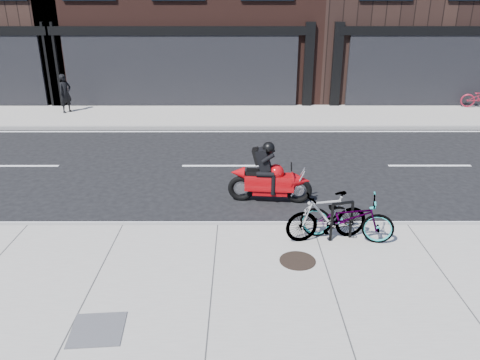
{
  "coord_description": "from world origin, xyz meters",
  "views": [
    {
      "loc": [
        0.45,
        -10.78,
        4.64
      ],
      "look_at": [
        0.47,
        -1.38,
        0.9
      ],
      "focal_mm": 35.0,
      "sensor_mm": 36.0,
      "label": 1
    }
  ],
  "objects_px": {
    "bike_rack": "(342,217)",
    "bicycle_rear": "(327,216)",
    "manhole_cover": "(298,261)",
    "motorcycle": "(274,178)",
    "bicycle_front": "(347,217)",
    "pedestrian": "(65,93)",
    "utility_grate": "(97,330)"
  },
  "relations": [
    {
      "from": "pedestrian",
      "to": "manhole_cover",
      "type": "xyz_separation_m",
      "value": [
        8.12,
        -11.6,
        -0.76
      ]
    },
    {
      "from": "bike_rack",
      "to": "bicycle_front",
      "type": "bearing_deg",
      "value": -0.0
    },
    {
      "from": "utility_grate",
      "to": "pedestrian",
      "type": "bearing_deg",
      "value": 110.41
    },
    {
      "from": "bicycle_rear",
      "to": "manhole_cover",
      "type": "bearing_deg",
      "value": -49.42
    },
    {
      "from": "bicycle_rear",
      "to": "pedestrian",
      "type": "height_order",
      "value": "pedestrian"
    },
    {
      "from": "motorcycle",
      "to": "bicycle_front",
      "type": "bearing_deg",
      "value": -52.76
    },
    {
      "from": "bicycle_front",
      "to": "utility_grate",
      "type": "height_order",
      "value": "bicycle_front"
    },
    {
      "from": "manhole_cover",
      "to": "bicycle_front",
      "type": "bearing_deg",
      "value": 38.59
    },
    {
      "from": "motorcycle",
      "to": "utility_grate",
      "type": "distance_m",
      "value": 5.6
    },
    {
      "from": "bike_rack",
      "to": "pedestrian",
      "type": "relative_size",
      "value": 0.52
    },
    {
      "from": "bicycle_front",
      "to": "motorcycle",
      "type": "xyz_separation_m",
      "value": [
        -1.29,
        2.09,
        0.01
      ]
    },
    {
      "from": "bicycle_rear",
      "to": "pedestrian",
      "type": "xyz_separation_m",
      "value": [
        -8.77,
        10.77,
        0.28
      ]
    },
    {
      "from": "bicycle_rear",
      "to": "utility_grate",
      "type": "xyz_separation_m",
      "value": [
        -3.76,
        -2.7,
        -0.49
      ]
    },
    {
      "from": "manhole_cover",
      "to": "motorcycle",
      "type": "bearing_deg",
      "value": 94.86
    },
    {
      "from": "bicycle_rear",
      "to": "bike_rack",
      "type": "bearing_deg",
      "value": 78.38
    },
    {
      "from": "bicycle_front",
      "to": "pedestrian",
      "type": "distance_m",
      "value": 14.14
    },
    {
      "from": "pedestrian",
      "to": "utility_grate",
      "type": "xyz_separation_m",
      "value": [
        5.01,
        -13.47,
        -0.76
      ]
    },
    {
      "from": "motorcycle",
      "to": "pedestrian",
      "type": "bearing_deg",
      "value": 137.81
    },
    {
      "from": "motorcycle",
      "to": "manhole_cover",
      "type": "xyz_separation_m",
      "value": [
        0.25,
        -2.92,
        -0.47
      ]
    },
    {
      "from": "bicycle_front",
      "to": "bicycle_rear",
      "type": "relative_size",
      "value": 1.09
    },
    {
      "from": "motorcycle",
      "to": "utility_grate",
      "type": "xyz_separation_m",
      "value": [
        -2.86,
        -4.79,
        -0.47
      ]
    },
    {
      "from": "pedestrian",
      "to": "manhole_cover",
      "type": "bearing_deg",
      "value": -114.46
    },
    {
      "from": "bike_rack",
      "to": "bicycle_rear",
      "type": "bearing_deg",
      "value": -180.0
    },
    {
      "from": "bicycle_front",
      "to": "bike_rack",
      "type": "bearing_deg",
      "value": 103.38
    },
    {
      "from": "bicycle_front",
      "to": "bicycle_rear",
      "type": "height_order",
      "value": "bicycle_rear"
    },
    {
      "from": "bicycle_front",
      "to": "motorcycle",
      "type": "distance_m",
      "value": 2.45
    },
    {
      "from": "pedestrian",
      "to": "utility_grate",
      "type": "bearing_deg",
      "value": -129.06
    },
    {
      "from": "pedestrian",
      "to": "bicycle_rear",
      "type": "bearing_deg",
      "value": -110.31
    },
    {
      "from": "motorcycle",
      "to": "pedestrian",
      "type": "height_order",
      "value": "pedestrian"
    },
    {
      "from": "motorcycle",
      "to": "manhole_cover",
      "type": "bearing_deg",
      "value": -79.56
    },
    {
      "from": "bicycle_front",
      "to": "bicycle_rear",
      "type": "bearing_deg",
      "value": 103.38
    },
    {
      "from": "bike_rack",
      "to": "utility_grate",
      "type": "bearing_deg",
      "value": -146.29
    }
  ]
}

